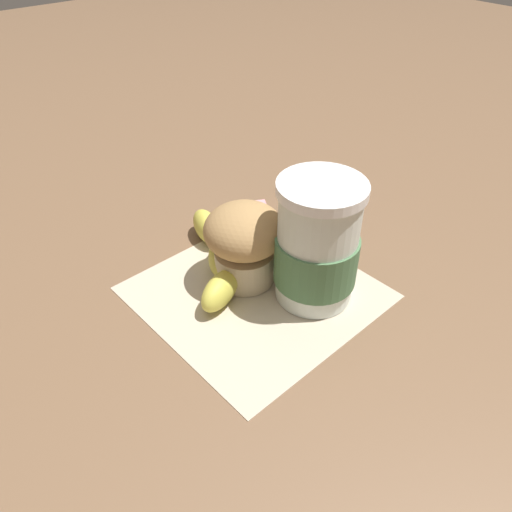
{
  "coord_description": "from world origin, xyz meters",
  "views": [
    {
      "loc": [
        0.25,
        0.3,
        0.35
      ],
      "look_at": [
        0.0,
        0.0,
        0.05
      ],
      "focal_mm": 35.0,
      "sensor_mm": 36.0,
      "label": 1
    }
  ],
  "objects": [
    {
      "name": "muffin",
      "position": [
        -0.01,
        -0.02,
        0.05
      ],
      "size": [
        0.08,
        0.08,
        0.09
      ],
      "color": "beige",
      "rests_on": "paper_napkin"
    },
    {
      "name": "banana",
      "position": [
        0.01,
        -0.06,
        0.02
      ],
      "size": [
        0.11,
        0.16,
        0.03
      ],
      "color": "#D6CC4C",
      "rests_on": "paper_napkin"
    },
    {
      "name": "coffee_cup",
      "position": [
        -0.04,
        0.04,
        0.06
      ],
      "size": [
        0.08,
        0.08,
        0.13
      ],
      "color": "silver",
      "rests_on": "paper_napkin"
    },
    {
      "name": "sugar_packet",
      "position": [
        -0.1,
        -0.13,
        0.0
      ],
      "size": [
        0.06,
        0.05,
        0.01
      ],
      "primitive_type": "cube",
      "rotation": [
        0.0,
        0.0,
        2.63
      ],
      "color": "pink",
      "rests_on": "ground_plane"
    },
    {
      "name": "paper_napkin",
      "position": [
        0.0,
        0.0,
        0.0
      ],
      "size": [
        0.23,
        0.23,
        0.0
      ],
      "primitive_type": "cube",
      "rotation": [
        0.0,
        0.0,
        0.04
      ],
      "color": "beige",
      "rests_on": "ground_plane"
    },
    {
      "name": "ground_plane",
      "position": [
        0.0,
        0.0,
        0.0
      ],
      "size": [
        3.0,
        3.0,
        0.0
      ],
      "primitive_type": "plane",
      "color": "brown"
    }
  ]
}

